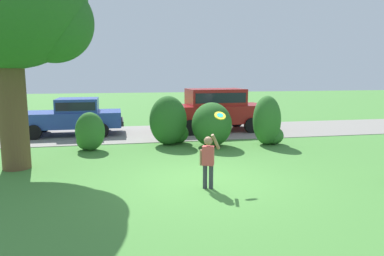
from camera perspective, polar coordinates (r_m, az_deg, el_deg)
ground_plane at (r=8.89m, az=1.93°, el=-8.37°), size 80.00×80.00×0.00m
driveway_strip at (r=15.78m, az=-4.05°, el=-0.74°), size 28.00×4.40×0.02m
oak_tree_large at (r=10.99m, az=-27.25°, el=16.71°), size 4.34×4.20×6.28m
shrub_near_tree at (r=12.63m, az=-16.11°, el=-0.88°), size 0.99×0.86×1.31m
shrub_centre_left at (r=13.09m, az=-3.60°, el=0.87°), size 1.48×1.24×1.80m
shrub_centre at (r=12.80m, az=3.17°, el=0.57°), size 1.43×1.56×1.58m
shrub_centre_right at (r=13.36m, az=12.06°, el=0.86°), size 1.17×1.06×1.81m
parked_sedan at (r=15.96m, az=-18.56°, el=1.97°), size 4.42×2.13×1.56m
parked_suv at (r=16.12m, az=3.73°, el=3.29°), size 4.78×2.28×1.92m
child_thrower at (r=8.10m, az=2.61°, el=-4.81°), size 0.48×0.25×1.29m
frisbee at (r=8.59m, az=4.50°, el=1.99°), size 0.29×0.25×0.19m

